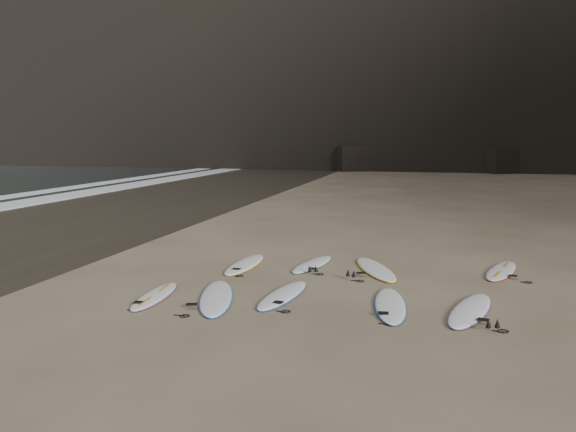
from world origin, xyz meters
name	(u,v)px	position (x,y,z in m)	size (l,w,h in m)	color
ground	(331,299)	(0.00, 0.00, 0.00)	(240.00, 240.00, 0.00)	#897559
wet_sand	(81,215)	(-13.00, 10.00, 0.00)	(12.00, 200.00, 0.01)	#383026
surfboard_0	(155,296)	(-3.74, -0.81, 0.04)	(0.53, 2.21, 0.08)	white
surfboard_1	(216,297)	(-2.40, -0.60, 0.05)	(0.66, 2.76, 0.10)	white
surfboard_2	(283,295)	(-1.06, -0.04, 0.04)	(0.59, 2.44, 0.09)	white
surfboard_3	(390,305)	(1.26, -0.21, 0.05)	(0.61, 2.54, 0.09)	white
surfboard_4	(470,310)	(2.83, -0.15, 0.05)	(0.62, 2.59, 0.09)	white
surfboard_5	(245,264)	(-2.82, 2.53, 0.05)	(0.61, 2.54, 0.09)	white
surfboard_6	(313,264)	(-1.05, 3.02, 0.04)	(0.55, 2.28, 0.08)	white
surfboard_7	(375,269)	(0.66, 2.87, 0.05)	(0.66, 2.73, 0.10)	white
surfboard_8	(501,270)	(3.82, 3.50, 0.04)	(0.58, 2.42, 0.09)	white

